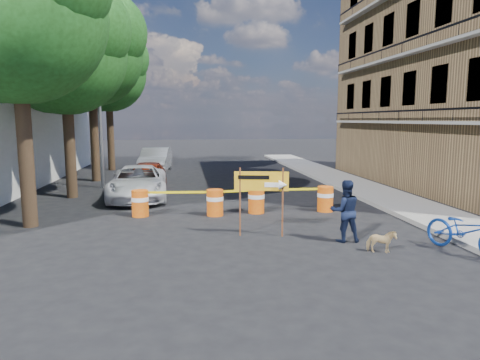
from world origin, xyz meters
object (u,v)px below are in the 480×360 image
object	(u,v)px
barrel_far_left	(140,203)
dog	(381,242)
suv_white	(138,182)
pedestrian	(345,211)
detour_sign	(269,186)
barrel_far_right	(325,198)
barrel_mid_right	(256,200)
sedan_red	(147,175)
sedan_silver	(156,160)
barrel_mid_left	(215,202)
bicycle	(467,210)

from	to	relation	value
barrel_far_left	dog	distance (m)	7.96
barrel_far_left	suv_white	size ratio (longest dim) A/B	0.18
pedestrian	barrel_far_left	bearing A→B (deg)	-29.37
detour_sign	dog	distance (m)	3.28
barrel_far_right	dog	bearing A→B (deg)	-92.31
barrel_mid_right	suv_white	world-z (taller)	suv_white
sedan_red	sedan_silver	size ratio (longest dim) A/B	0.84
pedestrian	sedan_red	world-z (taller)	pedestrian
barrel_mid_right	barrel_far_left	bearing A→B (deg)	-179.62
barrel_mid_right	pedestrian	size ratio (longest dim) A/B	0.54
pedestrian	suv_white	distance (m)	9.43
barrel_mid_left	barrel_mid_right	xyz separation A→B (m)	(1.47, 0.23, 0.00)
barrel_mid_right	detour_sign	world-z (taller)	detour_sign
barrel_mid_left	dog	xyz separation A→B (m)	(3.77, -4.67, -0.18)
detour_sign	pedestrian	bearing A→B (deg)	-10.15
sedan_silver	dog	bearing A→B (deg)	-65.71
barrel_mid_left	bicycle	bearing A→B (deg)	-40.46
barrel_mid_left	sedan_silver	size ratio (longest dim) A/B	0.19
barrel_far_left	detour_sign	xyz separation A→B (m)	(3.83, -3.03, 0.96)
pedestrian	bicycle	world-z (taller)	bicycle
pedestrian	dog	bearing A→B (deg)	119.30
barrel_mid_left	suv_white	size ratio (longest dim) A/B	0.18
barrel_far_left	sedan_silver	world-z (taller)	sedan_silver
bicycle	suv_white	world-z (taller)	bicycle
barrel_far_left	dog	bearing A→B (deg)	-37.76
pedestrian	bicycle	xyz separation A→B (m)	(2.56, -1.38, 0.24)
barrel_far_left	suv_white	world-z (taller)	suv_white
barrel_far_left	sedan_red	size ratio (longest dim) A/B	0.23
sedan_red	sedan_silver	xyz separation A→B (m)	(-0.04, 6.71, 0.10)
dog	suv_white	xyz separation A→B (m)	(-6.71, 8.22, 0.40)
dog	sedan_red	xyz separation A→B (m)	(-6.55, 10.65, 0.37)
pedestrian	sedan_silver	xyz separation A→B (m)	(-6.07, 16.26, -0.07)
barrel_mid_right	sedan_silver	world-z (taller)	sedan_silver
barrel_far_right	bicycle	bearing A→B (deg)	-70.30
barrel_mid_left	barrel_far_right	xyz separation A→B (m)	(3.96, 0.19, 0.00)
bicycle	sedan_red	size ratio (longest dim) A/B	0.55
detour_sign	barrel_mid_right	bearing A→B (deg)	97.97
suv_white	sedan_red	world-z (taller)	suv_white
sedan_silver	bicycle	bearing A→B (deg)	-60.44
detour_sign	barrel_far_left	bearing A→B (deg)	152.75
barrel_far_right	sedan_red	xyz separation A→B (m)	(-6.74, 5.79, 0.19)
barrel_mid_right	sedan_red	bearing A→B (deg)	126.46
barrel_mid_right	sedan_red	size ratio (longest dim) A/B	0.23
detour_sign	bicycle	xyz separation A→B (m)	(4.50, -2.13, -0.35)
barrel_mid_left	pedestrian	xyz separation A→B (m)	(3.25, -3.57, 0.37)
suv_white	bicycle	bearing A→B (deg)	-46.89
barrel_mid_left	pedestrian	world-z (taller)	pedestrian
barrel_mid_left	pedestrian	size ratio (longest dim) A/B	0.54
barrel_far_left	barrel_far_right	distance (m)	6.49
bicycle	sedan_silver	bearing A→B (deg)	95.23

